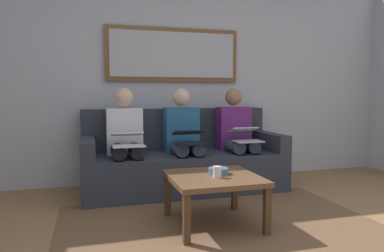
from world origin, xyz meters
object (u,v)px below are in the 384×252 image
(laptop_black, at_px, (189,137))
(person_right, at_px, (125,138))
(laptop_white, at_px, (128,139))
(cup, at_px, (217,172))
(laptop_silver, at_px, (245,135))
(coffee_table, at_px, (214,182))
(person_left, at_px, (236,134))
(bowl, at_px, (218,171))
(framed_mirror, at_px, (174,55))
(couch, at_px, (182,161))
(person_middle, at_px, (183,136))

(laptop_black, distance_m, person_right, 0.69)
(laptop_white, bearing_deg, cup, 121.77)
(laptop_black, relative_size, laptop_white, 1.01)
(cup, bearing_deg, laptop_silver, -124.91)
(coffee_table, relative_size, laptop_silver, 2.02)
(person_left, height_order, person_right, same)
(person_left, bearing_deg, bowl, 60.18)
(bowl, relative_size, person_right, 0.15)
(framed_mirror, relative_size, laptop_black, 4.97)
(framed_mirror, bearing_deg, coffee_table, 88.38)
(cup, xyz_separation_m, bowl, (-0.06, -0.12, -0.02))
(couch, bearing_deg, framed_mirror, -90.00)
(laptop_black, bearing_deg, bowl, 90.96)
(laptop_white, bearing_deg, framed_mirror, -132.13)
(coffee_table, bearing_deg, laptop_silver, -127.02)
(couch, relative_size, framed_mirror, 1.35)
(couch, relative_size, person_left, 1.93)
(framed_mirror, relative_size, coffee_table, 2.28)
(cup, distance_m, bowl, 0.14)
(bowl, bearing_deg, person_middle, -89.26)
(bowl, distance_m, person_right, 1.28)
(person_middle, distance_m, laptop_white, 0.69)
(laptop_silver, relative_size, person_middle, 0.31)
(person_middle, relative_size, laptop_white, 3.52)
(laptop_silver, height_order, laptop_white, laptop_silver)
(framed_mirror, bearing_deg, bowl, 90.52)
(coffee_table, xyz_separation_m, person_middle, (-0.05, -1.15, 0.25))
(bowl, bearing_deg, laptop_black, -89.04)
(person_middle, distance_m, laptop_black, 0.25)
(framed_mirror, height_order, bowl, framed_mirror)
(framed_mirror, xyz_separation_m, person_left, (-0.64, 0.46, -0.94))
(coffee_table, relative_size, laptop_black, 2.18)
(framed_mirror, xyz_separation_m, laptop_white, (0.64, 0.71, -0.93))
(coffee_table, bearing_deg, laptop_black, -92.89)
(cup, relative_size, bowl, 0.54)
(cup, height_order, person_left, person_left)
(bowl, relative_size, laptop_white, 0.52)
(framed_mirror, xyz_separation_m, person_middle, (0.00, 0.46, -0.94))
(laptop_white, bearing_deg, couch, -153.49)
(couch, bearing_deg, laptop_silver, 154.26)
(couch, height_order, coffee_table, couch)
(bowl, height_order, person_middle, person_middle)
(couch, height_order, person_left, person_left)
(coffee_table, height_order, laptop_silver, laptop_silver)
(laptop_black, bearing_deg, couch, -90.00)
(person_left, relative_size, person_middle, 1.00)
(bowl, distance_m, person_left, 1.27)
(couch, xyz_separation_m, laptop_black, (0.00, 0.32, 0.31))
(cup, xyz_separation_m, person_right, (0.60, -1.22, 0.15))
(person_middle, height_order, person_right, same)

